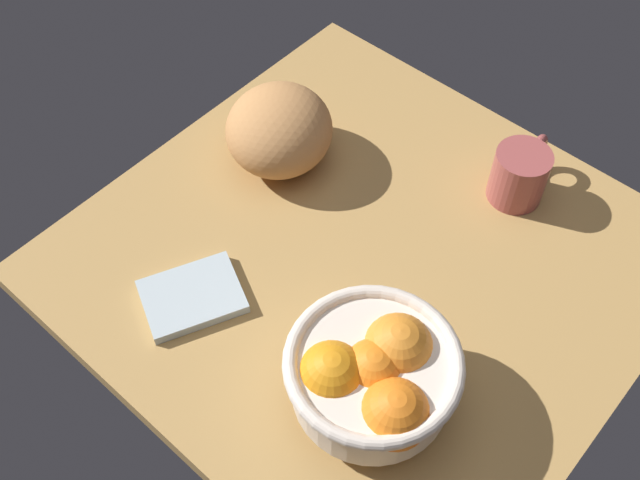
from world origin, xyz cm
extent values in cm
cube|color=#B1864A|center=(0.00, 0.00, -1.50)|extent=(65.62, 67.85, 3.00)
cylinder|color=silver|center=(14.69, 12.75, 1.22)|extent=(8.50, 8.50, 2.45)
cylinder|color=silver|center=(14.69, 12.75, 5.51)|extent=(17.32, 17.32, 6.13)
torus|color=silver|center=(14.69, 12.75, 8.58)|extent=(18.92, 18.92, 1.60)
sphere|color=orange|center=(11.12, 13.23, 7.18)|extent=(7.76, 7.76, 7.76)
sphere|color=orange|center=(18.05, 9.96, 7.10)|extent=(7.31, 7.31, 7.31)
sphere|color=orange|center=(17.14, 17.52, 7.12)|extent=(7.45, 7.45, 7.45)
sphere|color=orange|center=(14.69, 12.75, 6.98)|extent=(6.63, 6.63, 6.63)
ellipsoid|color=#C0834C|center=(-5.58, -19.92, 5.22)|extent=(20.94, 20.64, 10.44)
cube|color=#B0BFC5|center=(18.80, -11.66, 0.69)|extent=(14.41, 13.06, 1.37)
cylinder|color=#9F4A47|center=(-21.24, 8.38, 3.85)|extent=(7.35, 7.35, 7.69)
torus|color=#9F4A47|center=(-26.09, 7.86, 3.85)|extent=(5.60, 1.78, 5.51)
camera|label=1|loc=(46.13, 33.21, 79.37)|focal=43.20mm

